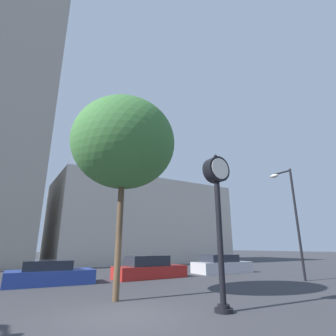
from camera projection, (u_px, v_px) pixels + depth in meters
ground_plane at (122, 316)px, 7.38m from camera, size 200.00×200.00×0.00m
building_storefront_row at (139, 223)px, 34.28m from camera, size 21.33×12.00×9.60m
street_clock at (218, 199)px, 8.78m from camera, size 0.89×0.56×5.00m
car_blue at (50, 274)px, 13.59m from camera, size 4.35×2.19×1.19m
car_red at (149, 269)px, 16.40m from camera, size 4.62×1.88×1.34m
car_silver at (222, 265)px, 19.65m from camera, size 4.54×2.16×1.30m
street_lamp_right at (289, 205)px, 16.47m from camera, size 0.36×1.57×6.67m
bare_tree at (124, 143)px, 11.13m from camera, size 4.33×4.33×8.05m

